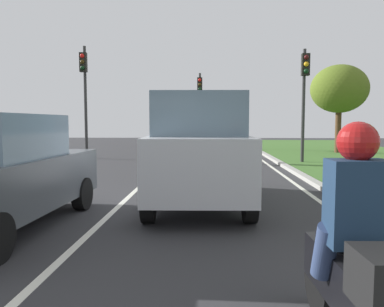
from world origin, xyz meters
name	(u,v)px	position (x,y,z in m)	size (l,w,h in m)	color
ground_plane	(174,175)	(0.00, 14.00, 0.00)	(60.00, 60.00, 0.00)	#2D2D30
lane_line_center	(153,174)	(-0.70, 14.00, 0.00)	(0.12, 32.00, 0.01)	silver
lane_line_right_edge	(283,175)	(3.60, 14.00, 0.00)	(0.12, 32.00, 0.01)	silver
curb_right	(299,174)	(4.10, 14.00, 0.06)	(0.24, 48.00, 0.12)	#9E9B93
car_suv_ahead	(199,149)	(0.94, 9.49, 1.17)	(2.10, 4.56, 2.28)	#B7BABF
motorcycle	(356,290)	(2.18, 4.13, 0.57)	(0.41, 1.90, 1.01)	black
rider_person	(356,201)	(2.18, 4.18, 1.19)	(0.51, 0.41, 1.16)	#192D47
traffic_light_near_right	(304,86)	(5.13, 17.69, 3.25)	(0.32, 0.50, 4.78)	#2D2D2D
traffic_light_overhead_left	(84,84)	(-4.75, 19.50, 3.55)	(0.32, 0.50, 5.34)	#2D2D2D
traffic_light_far_median	(200,98)	(0.57, 26.17, 3.28)	(0.32, 0.50, 4.89)	#2D2D2D
tree_roadside_far	(339,89)	(8.33, 22.97, 3.55)	(3.10, 3.10, 4.89)	#4C331E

